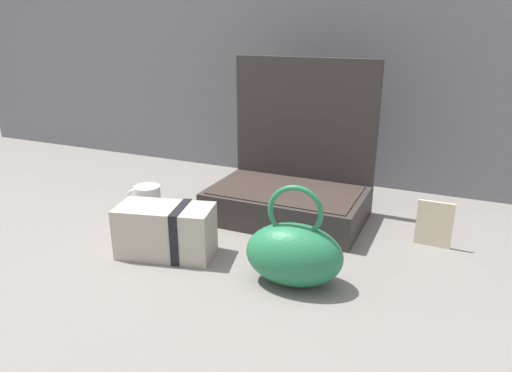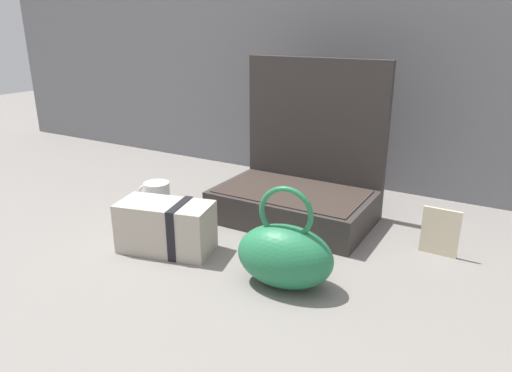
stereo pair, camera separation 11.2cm
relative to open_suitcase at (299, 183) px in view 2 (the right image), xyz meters
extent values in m
plane|color=slate|center=(-0.02, -0.20, -0.10)|extent=(6.00, 6.00, 0.00)
cube|color=#332D2B|center=(0.00, -0.04, -0.06)|extent=(0.42, 0.25, 0.09)
cube|color=#332823|center=(0.00, -0.04, -0.01)|extent=(0.39, 0.23, 0.00)
cube|color=#332D2B|center=(0.00, 0.09, 0.12)|extent=(0.42, 0.02, 0.43)
ellipsoid|color=#237247|center=(0.13, -0.35, -0.03)|extent=(0.22, 0.15, 0.13)
torus|color=#237247|center=(0.13, -0.35, 0.06)|extent=(0.12, 0.03, 0.11)
cube|color=#B2A899|center=(-0.19, -0.35, -0.04)|extent=(0.24, 0.16, 0.12)
cube|color=black|center=(-0.15, -0.34, -0.04)|extent=(0.05, 0.11, 0.12)
cylinder|color=silver|center=(-0.36, -0.18, -0.05)|extent=(0.07, 0.07, 0.09)
torus|color=silver|center=(-0.40, -0.18, -0.05)|extent=(0.06, 0.01, 0.06)
cube|color=beige|center=(0.39, -0.04, -0.04)|extent=(0.09, 0.01, 0.12)
camera|label=1|loc=(0.42, -1.18, 0.42)|focal=32.92mm
camera|label=2|loc=(0.52, -1.13, 0.42)|focal=32.92mm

